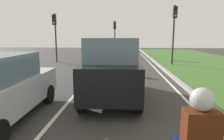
{
  "coord_description": "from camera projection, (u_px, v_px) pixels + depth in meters",
  "views": [
    {
      "loc": [
        1.29,
        2.22,
        2.32
      ],
      "look_at": [
        0.88,
        8.75,
        1.2
      ],
      "focal_mm": 31.23,
      "sensor_mm": 36.0,
      "label": 1
    }
  ],
  "objects": [
    {
      "name": "ground_plane",
      "position": [
        103.0,
        75.0,
        12.06
      ],
      "size": [
        60.0,
        60.0,
        0.0
      ],
      "primitive_type": "plane",
      "color": "#383533"
    },
    {
      "name": "lane_line_center",
      "position": [
        92.0,
        75.0,
        12.1
      ],
      "size": [
        0.12,
        32.0,
        0.01
      ],
      "primitive_type": "cube",
      "color": "silver",
      "rests_on": "ground"
    },
    {
      "name": "lane_line_right_edge",
      "position": [
        162.0,
        75.0,
        11.83
      ],
      "size": [
        0.12,
        32.0,
        0.01
      ],
      "primitive_type": "cube",
      "color": "silver",
      "rests_on": "ground"
    },
    {
      "name": "curb_right",
      "position": [
        170.0,
        75.0,
        11.79
      ],
      "size": [
        0.24,
        48.0,
        0.12
      ],
      "primitive_type": "cube",
      "color": "#9E9B93",
      "rests_on": "ground"
    },
    {
      "name": "car_suv_ahead",
      "position": [
        112.0,
        68.0,
        7.31
      ],
      "size": [
        2.06,
        4.55,
        2.28
      ],
      "rotation": [
        0.0,
        0.0,
        0.02
      ],
      "color": "black",
      "rests_on": "ground"
    },
    {
      "name": "rider_person",
      "position": [
        200.0,
        133.0,
        2.32
      ],
      "size": [
        0.5,
        0.4,
        1.16
      ],
      "rotation": [
        0.0,
        0.0,
        0.01
      ],
      "color": "#4C1E0C",
      "rests_on": "ground"
    },
    {
      "name": "traffic_light_near_right",
      "position": [
        174.0,
        24.0,
        15.58
      ],
      "size": [
        0.32,
        0.5,
        4.82
      ],
      "color": "#2D2D2D",
      "rests_on": "ground"
    },
    {
      "name": "traffic_light_overhead_left",
      "position": [
        55.0,
        29.0,
        17.41
      ],
      "size": [
        0.32,
        0.5,
        4.39
      ],
      "color": "#2D2D2D",
      "rests_on": "ground"
    },
    {
      "name": "traffic_light_far_median",
      "position": [
        115.0,
        32.0,
        23.74
      ],
      "size": [
        0.32,
        0.5,
        4.25
      ],
      "color": "#2D2D2D",
      "rests_on": "ground"
    }
  ]
}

